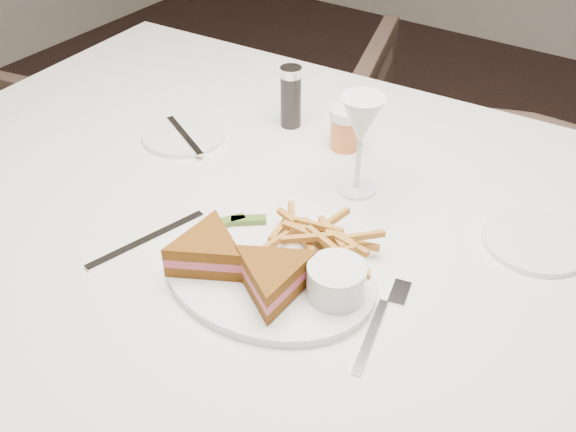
{
  "coord_description": "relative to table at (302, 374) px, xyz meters",
  "views": [
    {
      "loc": [
        0.39,
        -0.9,
        1.39
      ],
      "look_at": [
        -0.04,
        -0.27,
        0.8
      ],
      "focal_mm": 40.0,
      "sensor_mm": 36.0,
      "label": 1
    }
  ],
  "objects": [
    {
      "name": "table_setting",
      "position": [
        0.01,
        -0.04,
        0.41
      ],
      "size": [
        0.82,
        0.58,
        0.18
      ],
      "color": "white",
      "rests_on": "table"
    },
    {
      "name": "table",
      "position": [
        0.0,
        0.0,
        0.0
      ],
      "size": [
        1.66,
        1.16,
        0.75
      ],
      "primitive_type": "cube",
      "rotation": [
        0.0,
        0.0,
        0.06
      ],
      "color": "silver",
      "rests_on": "ground"
    },
    {
      "name": "ground",
      "position": [
        0.04,
        0.22,
        -0.38
      ],
      "size": [
        5.0,
        5.0,
        0.0
      ],
      "primitive_type": "plane",
      "color": "black",
      "rests_on": "ground"
    },
    {
      "name": "chair_far",
      "position": [
        -0.01,
        0.92,
        -0.01
      ],
      "size": [
        0.88,
        0.85,
        0.74
      ],
      "primitive_type": "imported",
      "rotation": [
        0.0,
        0.0,
        3.43
      ],
      "color": "#443329",
      "rests_on": "ground"
    }
  ]
}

